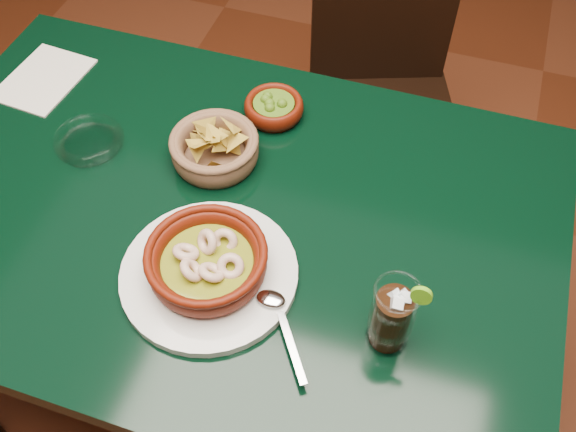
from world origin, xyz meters
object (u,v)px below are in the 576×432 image
(cola_drink, at_px, (392,316))
(shrimp_plate, at_px, (208,265))
(dining_table, at_px, (221,241))
(dining_chair, at_px, (381,95))
(chip_basket, at_px, (215,148))

(cola_drink, bearing_deg, shrimp_plate, 176.52)
(dining_table, xyz_separation_m, dining_chair, (0.17, 0.70, -0.19))
(dining_chair, bearing_deg, cola_drink, -78.52)
(chip_basket, bearing_deg, shrimp_plate, -70.02)
(shrimp_plate, height_order, cola_drink, cola_drink)
(shrimp_plate, xyz_separation_m, cola_drink, (0.30, -0.02, 0.03))
(cola_drink, bearing_deg, chip_basket, 145.85)
(dining_chair, relative_size, chip_basket, 4.34)
(shrimp_plate, relative_size, cola_drink, 2.22)
(dining_chair, distance_m, cola_drink, 0.94)
(dining_table, xyz_separation_m, shrimp_plate, (0.04, -0.13, 0.13))
(dining_table, relative_size, cola_drink, 7.58)
(dining_table, bearing_deg, dining_chair, 76.56)
(shrimp_plate, relative_size, chip_basket, 1.80)
(chip_basket, bearing_deg, cola_drink, -34.15)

